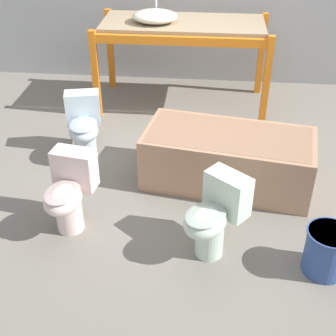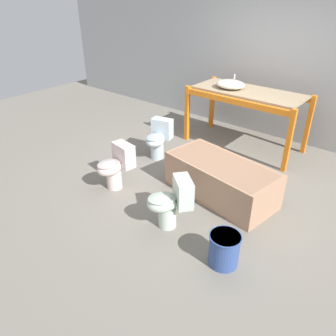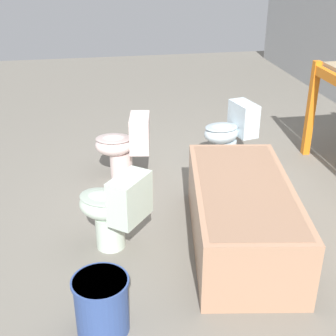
# 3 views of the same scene
# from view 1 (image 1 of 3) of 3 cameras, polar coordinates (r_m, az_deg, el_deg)

# --- Properties ---
(ground_plane) EXTENTS (12.00, 12.00, 0.00)m
(ground_plane) POSITION_cam_1_polar(r_m,az_deg,el_deg) (4.66, 2.63, 1.60)
(ground_plane) COLOR slate
(shelving_rack) EXTENTS (1.91, 0.89, 0.98)m
(shelving_rack) POSITION_cam_1_polar(r_m,az_deg,el_deg) (5.38, 1.83, 16.03)
(shelving_rack) COLOR orange
(shelving_rack) RESTS_ON ground_plane
(sink_basin) EXTENTS (0.49, 0.41, 0.22)m
(sink_basin) POSITION_cam_1_polar(r_m,az_deg,el_deg) (5.28, -1.60, 18.01)
(sink_basin) COLOR silver
(sink_basin) RESTS_ON shelving_rack
(bathtub_main) EXTENTS (1.55, 0.91, 0.49)m
(bathtub_main) POSITION_cam_1_polar(r_m,az_deg,el_deg) (4.15, 7.32, 1.56)
(bathtub_main) COLOR tan
(bathtub_main) RESTS_ON ground_plane
(toilet_near) EXTENTS (0.41, 0.56, 0.61)m
(toilet_near) POSITION_cam_1_polar(r_m,az_deg,el_deg) (4.56, -10.23, 5.13)
(toilet_near) COLOR silver
(toilet_near) RESTS_ON ground_plane
(toilet_far) EXTENTS (0.38, 0.55, 0.61)m
(toilet_far) POSITION_cam_1_polar(r_m,az_deg,el_deg) (3.67, -12.01, -2.81)
(toilet_far) COLOR silver
(toilet_far) RESTS_ON ground_plane
(toilet_extra) EXTENTS (0.55, 0.58, 0.61)m
(toilet_extra) POSITION_cam_1_polar(r_m,az_deg,el_deg) (3.38, 5.66, -5.77)
(toilet_extra) COLOR silver
(toilet_extra) RESTS_ON ground_plane
(bucket_white) EXTENTS (0.32, 0.32, 0.35)m
(bucket_white) POSITION_cam_1_polar(r_m,az_deg,el_deg) (3.48, 18.78, -9.50)
(bucket_white) COLOR #334C8C
(bucket_white) RESTS_ON ground_plane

